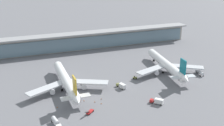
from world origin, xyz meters
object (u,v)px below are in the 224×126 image
service_truck_by_tail_red (90,112)px  safety_cone_alpha (101,103)px  service_truck_under_wing_olive (135,78)px  service_truck_mid_apron_white (56,122)px  service_truck_at_far_stand_red (158,101)px  safety_cone_charlie (101,99)px  safety_cone_delta (84,100)px  service_truck_near_nose_grey (200,72)px  airliner_left_stand (66,81)px  airliner_centre_stand (167,65)px  service_truck_on_taxiway_olive (122,86)px  safety_cone_bravo (57,107)px  safety_cone_echo (95,102)px

service_truck_by_tail_red → safety_cone_alpha: bearing=39.9°
service_truck_under_wing_olive → service_truck_mid_apron_white: bearing=-148.1°
service_truck_at_far_stand_red → safety_cone_charlie: 31.14m
service_truck_at_far_stand_red → safety_cone_delta: size_ratio=9.87×
service_truck_near_nose_grey → airliner_left_stand: bearing=173.9°
service_truck_under_wing_olive → service_truck_by_tail_red: bearing=-141.9°
service_truck_mid_apron_white → airliner_left_stand: bearing=70.9°
service_truck_by_tail_red → safety_cone_charlie: size_ratio=8.56×
service_truck_near_nose_grey → safety_cone_delta: service_truck_near_nose_grey is taller
service_truck_near_nose_grey → safety_cone_charlie: bearing=-172.3°
service_truck_under_wing_olive → safety_cone_delta: bearing=-155.8°
service_truck_mid_apron_white → service_truck_at_far_stand_red: (54.96, 1.16, -0.02)m
service_truck_mid_apron_white → service_truck_at_far_stand_red: bearing=1.2°
airliner_centre_stand → service_truck_near_nose_grey: airliner_centre_stand is taller
service_truck_mid_apron_white → service_truck_on_taxiway_olive: service_truck_on_taxiway_olive is taller
safety_cone_bravo → safety_cone_charlie: size_ratio=1.00×
service_truck_at_far_stand_red → service_truck_near_nose_grey: bearing=28.6°
airliner_centre_stand → safety_cone_delta: size_ratio=91.74×
service_truck_at_far_stand_red → service_truck_on_taxiway_olive: bearing=113.1°
airliner_centre_stand → safety_cone_delta: bearing=-162.0°
airliner_centre_stand → service_truck_at_far_stand_red: bearing=-126.6°
service_truck_under_wing_olive → service_truck_at_far_stand_red: bearing=-94.8°
safety_cone_delta → safety_cone_alpha: bearing=-40.1°
service_truck_at_far_stand_red → safety_cone_bravo: 53.86m
service_truck_by_tail_red → service_truck_on_taxiway_olive: bearing=39.2°
safety_cone_echo → safety_cone_charlie: bearing=24.2°
service_truck_on_taxiway_olive → safety_cone_alpha: 23.01m
service_truck_by_tail_red → safety_cone_echo: size_ratio=8.56×
service_truck_at_far_stand_red → safety_cone_echo: size_ratio=9.87×
airliner_centre_stand → safety_cone_echo: size_ratio=91.74×
airliner_centre_stand → service_truck_by_tail_red: (-65.54, -34.74, -4.58)m
airliner_left_stand → safety_cone_alpha: bearing=-60.9°
service_truck_near_nose_grey → service_truck_by_tail_red: service_truck_near_nose_grey is taller
service_truck_mid_apron_white → service_truck_by_tail_red: bearing=14.6°
airliner_centre_stand → service_truck_at_far_stand_red: size_ratio=9.29×
safety_cone_alpha → safety_cone_echo: (-2.64, 3.15, 0.00)m
service_truck_under_wing_olive → airliner_left_stand: bearing=179.4°
airliner_left_stand → airliner_centre_stand: size_ratio=1.00×
service_truck_at_far_stand_red → safety_cone_delta: service_truck_at_far_stand_red is taller
service_truck_at_far_stand_red → safety_cone_charlie: service_truck_at_far_stand_red is taller
service_truck_mid_apron_white → safety_cone_delta: service_truck_mid_apron_white is taller
service_truck_near_nose_grey → safety_cone_delta: bearing=-174.1°
safety_cone_alpha → airliner_centre_stand: bearing=25.8°
airliner_left_stand → safety_cone_alpha: airliner_left_stand is taller
safety_cone_delta → safety_cone_echo: size_ratio=1.00×
safety_cone_echo → service_truck_on_taxiway_olive: bearing=28.7°
service_truck_under_wing_olive → safety_cone_bravo: 58.10m
safety_cone_charlie → service_truck_by_tail_red: bearing=-130.0°
airliner_left_stand → service_truck_on_taxiway_olive: size_ratio=8.37×
service_truck_on_taxiway_olive → safety_cone_delta: service_truck_on_taxiway_olive is taller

